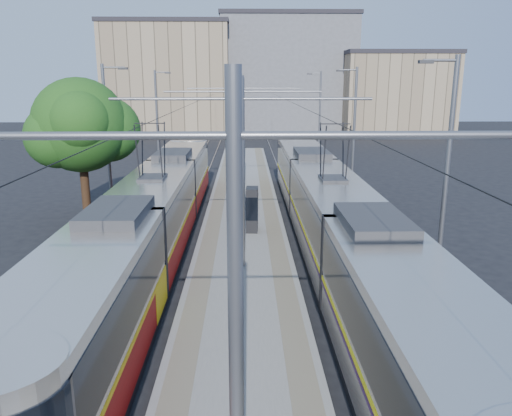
{
  "coord_description": "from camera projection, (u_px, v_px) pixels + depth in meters",
  "views": [
    {
      "loc": [
        0.13,
        -9.82,
        7.12
      ],
      "look_at": [
        0.6,
        11.73,
        1.6
      ],
      "focal_mm": 35.0,
      "sensor_mm": 36.0,
      "label": 1
    }
  ],
  "objects": [
    {
      "name": "building_left",
      "position": [
        170.0,
        79.0,
        67.38
      ],
      "size": [
        16.32,
        12.24,
        14.55
      ],
      "color": "tan",
      "rests_on": "ground"
    },
    {
      "name": "street_lamps",
      "position": [
        243.0,
        130.0,
        30.58
      ],
      "size": [
        15.18,
        38.22,
        8.0
      ],
      "color": "slate",
      "rests_on": "ground"
    },
    {
      "name": "shelter",
      "position": [
        252.0,
        208.0,
        23.05
      ],
      "size": [
        0.62,
        0.96,
        2.06
      ],
      "rotation": [
        0.0,
        0.0,
        -0.05
      ],
      "color": "black",
      "rests_on": "platform"
    },
    {
      "name": "tree",
      "position": [
        87.0,
        127.0,
        24.34
      ],
      "size": [
        5.02,
        4.64,
        7.3
      ],
      "color": "#382314",
      "rests_on": "ground"
    },
    {
      "name": "platform",
      "position": [
        243.0,
        210.0,
        27.7
      ],
      "size": [
        4.0,
        50.0,
        0.3
      ],
      "primitive_type": "cube",
      "color": "gray",
      "rests_on": "ground"
    },
    {
      "name": "ground",
      "position": [
        241.0,
        405.0,
        11.28
      ],
      "size": [
        160.0,
        160.0,
        0.0
      ],
      "primitive_type": "plane",
      "color": "black",
      "rests_on": "ground"
    },
    {
      "name": "building_right",
      "position": [
        394.0,
        94.0,
        66.52
      ],
      "size": [
        14.28,
        10.2,
        10.85
      ],
      "color": "tan",
      "rests_on": "ground"
    },
    {
      "name": "building_centre",
      "position": [
        286.0,
        75.0,
        71.42
      ],
      "size": [
        18.36,
        14.28,
        15.87
      ],
      "color": "slate",
      "rests_on": "ground"
    },
    {
      "name": "tram_left",
      "position": [
        155.0,
        217.0,
        20.41
      ],
      "size": [
        2.43,
        28.95,
        5.5
      ],
      "color": "black",
      "rests_on": "ground"
    },
    {
      "name": "rails",
      "position": [
        243.0,
        212.0,
        27.74
      ],
      "size": [
        8.71,
        70.0,
        0.03
      ],
      "color": "gray",
      "rests_on": "ground"
    },
    {
      "name": "tactile_strip_right",
      "position": [
        269.0,
        207.0,
        27.7
      ],
      "size": [
        0.7,
        50.0,
        0.01
      ],
      "primitive_type": "cube",
      "color": "gray",
      "rests_on": "platform"
    },
    {
      "name": "tactile_strip_left",
      "position": [
        217.0,
        207.0,
        27.64
      ],
      "size": [
        0.7,
        50.0,
        0.01
      ],
      "primitive_type": "cube",
      "color": "gray",
      "rests_on": "platform"
    },
    {
      "name": "catenary",
      "position": [
        243.0,
        136.0,
        23.86
      ],
      "size": [
        9.2,
        70.0,
        7.0
      ],
      "color": "slate",
      "rests_on": "platform"
    },
    {
      "name": "tram_right",
      "position": [
        331.0,
        215.0,
        20.12
      ],
      "size": [
        2.43,
        32.29,
        5.5
      ],
      "color": "black",
      "rests_on": "ground"
    }
  ]
}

